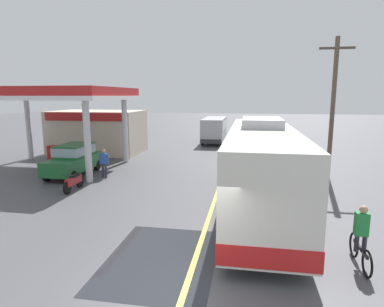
{
  "coord_description": "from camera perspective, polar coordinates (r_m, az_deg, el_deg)",
  "views": [
    {
      "loc": [
        1.39,
        -6.7,
        4.61
      ],
      "look_at": [
        -1.5,
        10.0,
        1.6
      ],
      "focal_mm": 30.55,
      "sensor_mm": 36.0,
      "label": 1
    }
  ],
  "objects": [
    {
      "name": "ground",
      "position": [
        27.13,
        6.73,
        0.21
      ],
      "size": [
        120.0,
        120.0,
        0.0
      ],
      "primitive_type": "plane",
      "color": "#4C4C51"
    },
    {
      "name": "lane_divider_stripe",
      "position": [
        22.22,
        6.02,
        -1.95
      ],
      "size": [
        0.16,
        50.0,
        0.01
      ],
      "primitive_type": "cube",
      "color": "#D8CC4C",
      "rests_on": "ground"
    },
    {
      "name": "wet_puddle_patch",
      "position": [
        9.86,
        -5.3,
        -17.81
      ],
      "size": [
        3.08,
        4.28,
        0.01
      ],
      "primitive_type": "cube",
      "color": "#26282D",
      "rests_on": "ground"
    },
    {
      "name": "coach_bus_main",
      "position": [
        13.25,
        12.0,
        -2.75
      ],
      "size": [
        2.6,
        11.04,
        3.69
      ],
      "color": "silver",
      "rests_on": "ground"
    },
    {
      "name": "gas_station_roadside",
      "position": [
        25.94,
        -18.11,
        5.19
      ],
      "size": [
        9.1,
        11.95,
        5.1
      ],
      "color": "#B21E1E",
      "rests_on": "ground"
    },
    {
      "name": "car_at_pump",
      "position": [
        20.29,
        -19.95,
        -0.75
      ],
      "size": [
        1.7,
        4.2,
        1.82
      ],
      "color": "#1E602D",
      "rests_on": "ground"
    },
    {
      "name": "minibus_opposing_lane",
      "position": [
        32.36,
        3.92,
        4.48
      ],
      "size": [
        2.04,
        6.13,
        2.44
      ],
      "color": "#A5A5AD",
      "rests_on": "ground"
    },
    {
      "name": "cyclist_on_shoulder",
      "position": [
        10.24,
        27.4,
        -13.04
      ],
      "size": [
        0.34,
        1.82,
        1.72
      ],
      "color": "black",
      "rests_on": "ground"
    },
    {
      "name": "motorcycle_parked_forecourt",
      "position": [
        17.11,
        -19.95,
        -4.63
      ],
      "size": [
        0.55,
        1.8,
        0.92
      ],
      "color": "black",
      "rests_on": "ground"
    },
    {
      "name": "pedestrian_near_pump",
      "position": [
        19.07,
        -15.12,
        -1.4
      ],
      "size": [
        0.55,
        0.22,
        1.66
      ],
      "color": "#33333F",
      "rests_on": "ground"
    },
    {
      "name": "utility_pole_roadside",
      "position": [
        19.53,
        23.36,
        7.54
      ],
      "size": [
        1.8,
        0.24,
        7.69
      ],
      "color": "brown",
      "rests_on": "ground"
    }
  ]
}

